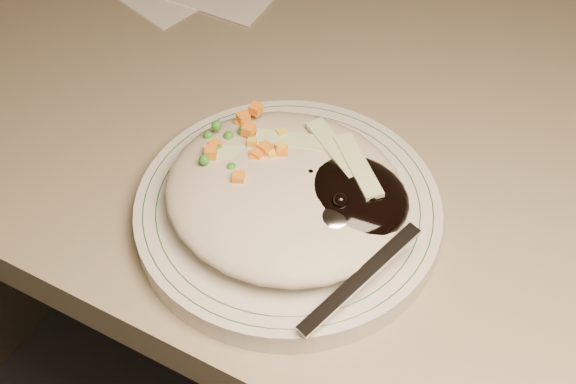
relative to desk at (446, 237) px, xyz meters
The scene contains 4 objects.
desk is the anchor object (origin of this frame).
plate 0.31m from the desk, 113.12° to the right, with size 0.25×0.25×0.02m, color silver.
plate_rim 0.32m from the desk, 113.12° to the right, with size 0.23×0.23×0.00m.
meal 0.33m from the desk, 112.03° to the right, with size 0.21×0.19×0.05m.
Camera 1 is at (0.11, 0.81, 1.25)m, focal length 50.00 mm.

